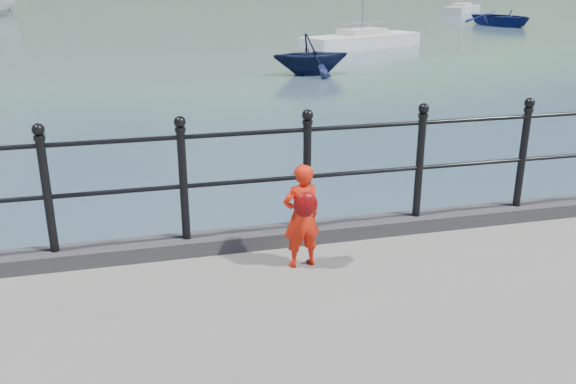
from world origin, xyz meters
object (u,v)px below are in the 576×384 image
object	(u,v)px
launch_navy	(311,54)
sailboat_far	(462,9)
railing	(246,167)
child	(302,215)
sailboat_near	(362,42)
launch_blue	(503,18)

from	to	relation	value
launch_navy	sailboat_far	xyz separation A→B (m)	(27.66, 37.90, -0.43)
railing	launch_navy	bearing A→B (deg)	71.72
child	sailboat_near	bearing A→B (deg)	-120.80
child	sailboat_far	bearing A→B (deg)	-129.49
railing	sailboat_near	size ratio (longest dim) A/B	1.89
child	launch_navy	xyz separation A→B (m)	(5.25, 17.64, -0.72)
sailboat_near	sailboat_far	world-z (taller)	sailboat_far
launch_blue	launch_navy	size ratio (longest dim) A/B	1.97
railing	sailboat_near	distance (m)	27.67
launch_blue	launch_navy	distance (m)	29.63
child	railing	bearing A→B (deg)	-63.31
railing	sailboat_far	world-z (taller)	sailboat_far
railing	launch_blue	xyz separation A→B (m)	(27.02, 37.60, -1.23)
sailboat_near	sailboat_far	xyz separation A→B (m)	(22.44, 29.58, 0.00)
child	sailboat_far	xyz separation A→B (m)	(32.91, 55.54, -1.16)
railing	sailboat_far	xyz separation A→B (m)	(33.30, 54.99, -1.48)
launch_blue	child	bearing A→B (deg)	-131.32
railing	launch_blue	bearing A→B (deg)	54.29
launch_blue	sailboat_near	xyz separation A→B (m)	(-16.16, -12.20, -0.26)
sailboat_far	child	bearing A→B (deg)	-166.46
launch_navy	sailboat_far	size ratio (longest dim) A/B	0.28
railing	sailboat_near	bearing A→B (deg)	66.85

